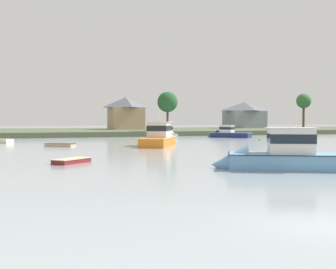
% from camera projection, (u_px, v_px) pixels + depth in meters
% --- Properties ---
extents(ground_plane, '(555.38, 555.38, 0.00)m').
position_uv_depth(ground_plane, '(315.00, 224.00, 13.74)').
color(ground_plane, '#939EA3').
extents(far_shore_bank, '(249.92, 52.95, 1.09)m').
position_uv_depth(far_shore_bank, '(50.00, 132.00, 108.38)').
color(far_shore_bank, '#4C563D').
rests_on(far_shore_bank, ground).
extents(dinghy_sand, '(4.17, 3.52, 0.61)m').
position_uv_depth(dinghy_sand, '(60.00, 145.00, 55.19)').
color(dinghy_sand, tan).
rests_on(dinghy_sand, ground).
extents(cruiser_skyblue, '(10.85, 7.91, 5.39)m').
position_uv_depth(cruiser_skyblue, '(279.00, 160.00, 29.30)').
color(cruiser_skyblue, '#669ECC').
rests_on(cruiser_skyblue, ground).
extents(cruiser_white, '(3.61, 9.80, 5.15)m').
position_uv_depth(cruiser_white, '(165.00, 135.00, 82.10)').
color(cruiser_white, white).
rests_on(cruiser_white, ground).
extents(dinghy_black, '(1.18, 2.57, 0.50)m').
position_uv_depth(dinghy_black, '(291.00, 147.00, 53.19)').
color(dinghy_black, black).
rests_on(dinghy_black, ground).
extents(cruiser_orange, '(8.21, 11.00, 5.95)m').
position_uv_depth(cruiser_orange, '(160.00, 140.00, 57.30)').
color(cruiser_orange, orange).
rests_on(cruiser_orange, ground).
extents(cruiser_navy, '(8.20, 8.70, 4.56)m').
position_uv_depth(cruiser_navy, '(226.00, 135.00, 85.96)').
color(cruiser_navy, navy).
rests_on(cruiser_navy, ground).
extents(dinghy_maroon, '(3.51, 3.39, 0.53)m').
position_uv_depth(dinghy_maroon, '(72.00, 161.00, 33.49)').
color(dinghy_maroon, maroon).
rests_on(dinghy_maroon, ground).
extents(mooring_buoy_green, '(0.35, 0.35, 0.40)m').
position_uv_depth(mooring_buoy_green, '(260.00, 140.00, 73.69)').
color(mooring_buoy_green, '#1E8C47').
rests_on(mooring_buoy_green, ground).
extents(shore_tree_right, '(4.78, 4.78, 11.17)m').
position_uv_depth(shore_tree_right, '(304.00, 101.00, 135.59)').
color(shore_tree_right, brown).
rests_on(shore_tree_right, far_shore_bank).
extents(shore_tree_center_right, '(4.62, 4.62, 8.90)m').
position_uv_depth(shore_tree_center_right, '(168.00, 102.00, 94.86)').
color(shore_tree_center_right, brown).
rests_on(shore_tree_center_right, far_shore_bank).
extents(cottage_eastern, '(9.23, 9.28, 8.83)m').
position_uv_depth(cottage_eastern, '(126.00, 113.00, 114.78)').
color(cottage_eastern, tan).
rests_on(cottage_eastern, far_shore_bank).
extents(cottage_hillside, '(12.92, 9.42, 8.49)m').
position_uv_depth(cottage_hillside, '(245.00, 115.00, 138.00)').
color(cottage_hillside, gray).
rests_on(cottage_hillside, far_shore_bank).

